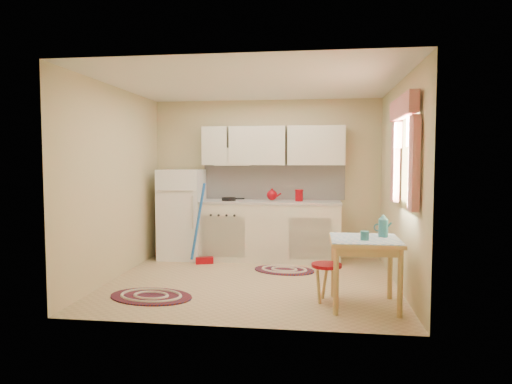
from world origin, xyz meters
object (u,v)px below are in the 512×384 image
(fridge, at_px, (182,214))
(stool, at_px, (326,283))
(base_cabinets, at_px, (267,232))
(table, at_px, (365,273))

(fridge, bearing_deg, stool, -41.56)
(base_cabinets, bearing_deg, fridge, -177.86)
(fridge, bearing_deg, table, -38.52)
(fridge, xyz_separation_m, table, (2.61, -2.07, -0.34))
(fridge, xyz_separation_m, base_cabinets, (1.34, 0.05, -0.26))
(base_cabinets, relative_size, table, 3.12)
(fridge, distance_m, base_cabinets, 1.36)
(fridge, relative_size, table, 1.94)
(base_cabinets, bearing_deg, stool, -66.46)
(table, bearing_deg, fridge, 141.48)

